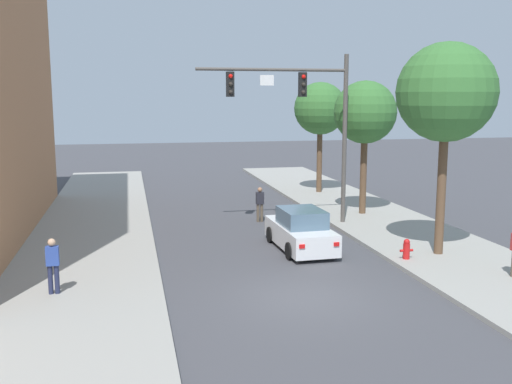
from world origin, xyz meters
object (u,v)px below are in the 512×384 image
Objects in this scene: fire_hydrant at (406,249)px; street_tree_nearest at (446,93)px; pedestrian_sidewalk_left_walker at (53,263)px; traffic_signal_mast at (304,107)px; car_lead_white at (301,231)px; street_tree_third at (320,109)px; pedestrian_crossing_road at (260,203)px; street_tree_second at (365,113)px.

street_tree_nearest is (1.48, 0.43, 5.41)m from fire_hydrant.
pedestrian_sidewalk_left_walker is 14.14m from street_tree_nearest.
pedestrian_sidewalk_left_walker is at bearing -142.17° from traffic_signal_mast.
street_tree_nearest reaches higher than car_lead_white.
street_tree_nearest reaches higher than street_tree_third.
car_lead_white is at bearing -108.04° from traffic_signal_mast.
pedestrian_sidewalk_left_walker reaches higher than pedestrian_crossing_road.
traffic_signal_mast is at bearing -154.32° from street_tree_second.
pedestrian_sidewalk_left_walker is (-9.81, -7.62, -4.29)m from traffic_signal_mast.
pedestrian_sidewalk_left_walker is at bearing -172.74° from street_tree_nearest.
street_tree_second is at bearing -90.03° from street_tree_third.
street_tree_second is (0.21, 7.66, -0.88)m from street_tree_nearest.
traffic_signal_mast is 13.14m from pedestrian_sidewalk_left_walker.
car_lead_white is 7.26m from street_tree_nearest.
car_lead_white is 8.49m from street_tree_second.
street_tree_nearest is at bearing -90.83° from street_tree_third.
street_tree_nearest reaches higher than pedestrian_crossing_road.
pedestrian_sidewalk_left_walker is at bearing -145.10° from street_tree_second.
traffic_signal_mast reaches higher than street_tree_second.
street_tree_third reaches higher than car_lead_white.
traffic_signal_mast is 1.75× the size of car_lead_white.
traffic_signal_mast is 9.21m from street_tree_third.
fire_hydrant is at bearing -163.74° from street_tree_nearest.
car_lead_white is at bearing 24.03° from pedestrian_sidewalk_left_walker.
street_tree_second is at bearing 48.91° from car_lead_white.
street_tree_nearest is (5.01, -7.43, 5.01)m from pedestrian_crossing_road.
pedestrian_sidewalk_left_walker is 0.25× the size of street_tree_second.
street_tree_second reaches higher than pedestrian_sidewalk_left_walker.
street_tree_second is (5.22, 0.23, 4.12)m from pedestrian_crossing_road.
traffic_signal_mast reaches higher than pedestrian_sidewalk_left_walker.
car_lead_white is 2.61× the size of pedestrian_sidewalk_left_walker.
pedestrian_crossing_road is 9.67m from street_tree_third.
street_tree_third is at bearing 89.97° from street_tree_second.
fire_hydrant is at bearing -101.80° from street_tree_second.
car_lead_white is at bearing 140.43° from fire_hydrant.
street_tree_nearest reaches higher than fire_hydrant.
traffic_signal_mast is 4.57× the size of pedestrian_sidewalk_left_walker.
street_tree_second is at bearing 34.90° from pedestrian_sidewalk_left_walker.
pedestrian_sidewalk_left_walker is 0.25× the size of street_tree_third.
street_tree_nearest is 7.71m from street_tree_second.
fire_hydrant is 0.11× the size of street_tree_second.
fire_hydrant is (3.53, -7.86, -0.41)m from pedestrian_crossing_road.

